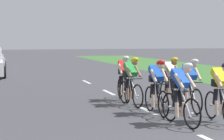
% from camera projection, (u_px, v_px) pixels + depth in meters
% --- Properties ---
extents(lane_markings_centre, '(0.14, 17.60, 0.01)m').
position_uv_depth(lane_markings_centre, '(146.00, 110.00, 11.59)').
color(lane_markings_centre, white).
rests_on(lane_markings_centre, ground).
extents(cyclist_lead, '(0.45, 1.72, 1.56)m').
position_uv_depth(cyclist_lead, '(181.00, 93.00, 9.45)').
color(cyclist_lead, black).
rests_on(cyclist_lead, ground).
extents(cyclist_second, '(0.44, 1.72, 1.56)m').
position_uv_depth(cyclist_second, '(221.00, 91.00, 9.73)').
color(cyclist_second, black).
rests_on(cyclist_second, ground).
extents(cyclist_third, '(0.42, 1.72, 1.56)m').
position_uv_depth(cyclist_third, '(157.00, 86.00, 10.82)').
color(cyclist_third, black).
rests_on(cyclist_third, ground).
extents(cyclist_fourth, '(0.44, 1.72, 1.56)m').
position_uv_depth(cyclist_fourth, '(190.00, 84.00, 11.28)').
color(cyclist_fourth, black).
rests_on(cyclist_fourth, ground).
extents(cyclist_fifth, '(0.45, 1.72, 1.56)m').
position_uv_depth(cyclist_fifth, '(131.00, 81.00, 12.28)').
color(cyclist_fifth, black).
rests_on(cyclist_fifth, ground).
extents(cyclist_sixth, '(0.43, 1.72, 1.56)m').
position_uv_depth(cyclist_sixth, '(171.00, 81.00, 12.31)').
color(cyclist_sixth, black).
rests_on(cyclist_sixth, ground).
extents(cyclist_seventh, '(0.44, 1.72, 1.56)m').
position_uv_depth(cyclist_seventh, '(124.00, 78.00, 13.27)').
color(cyclist_seventh, black).
rests_on(cyclist_seventh, ground).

